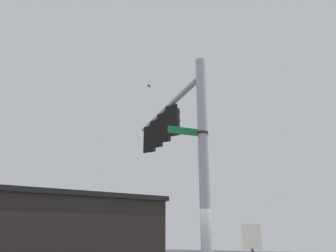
% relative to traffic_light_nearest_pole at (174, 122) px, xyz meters
% --- Properties ---
extents(signal_pole, '(0.31, 0.31, 7.35)m').
position_rel_traffic_light_nearest_pole_xyz_m(signal_pole, '(1.91, -1.35, -2.26)').
color(signal_pole, '#ADB2B7').
rests_on(signal_pole, ground).
extents(mast_arm, '(5.15, 3.69, 0.20)m').
position_rel_traffic_light_nearest_pole_xyz_m(mast_arm, '(-0.61, 0.41, 0.80)').
color(mast_arm, '#ADB2B7').
extents(traffic_light_nearest_pole, '(0.54, 0.49, 1.31)m').
position_rel_traffic_light_nearest_pole_xyz_m(traffic_light_nearest_pole, '(0.00, 0.00, 0.00)').
color(traffic_light_nearest_pole, black).
extents(traffic_light_mid_inner, '(0.54, 0.49, 1.31)m').
position_rel_traffic_light_nearest_pole_xyz_m(traffic_light_mid_inner, '(-0.75, 0.52, 0.00)').
color(traffic_light_mid_inner, black).
extents(traffic_light_mid_outer, '(0.54, 0.49, 1.31)m').
position_rel_traffic_light_nearest_pole_xyz_m(traffic_light_mid_outer, '(-1.50, 1.05, 0.00)').
color(traffic_light_mid_outer, black).
extents(traffic_light_arm_end, '(0.54, 0.49, 1.31)m').
position_rel_traffic_light_nearest_pole_xyz_m(traffic_light_arm_end, '(-2.25, 1.57, 0.00)').
color(traffic_light_arm_end, black).
extents(street_name_sign, '(0.85, 1.13, 0.22)m').
position_rel_traffic_light_nearest_pole_xyz_m(street_name_sign, '(1.75, -1.57, -1.15)').
color(street_name_sign, '#147238').
extents(bird_flying, '(0.20, 0.34, 0.11)m').
position_rel_traffic_light_nearest_pole_xyz_m(bird_flying, '(-3.57, 3.10, 3.65)').
color(bird_flying, '#4C4742').
extents(storefront_building, '(10.42, 12.56, 4.33)m').
position_rel_traffic_light_nearest_pole_xyz_m(storefront_building, '(-10.93, 4.84, -3.76)').
color(storefront_building, '#282321').
rests_on(storefront_building, ground).
extents(historical_marker, '(0.60, 0.08, 2.13)m').
position_rel_traffic_light_nearest_pole_xyz_m(historical_marker, '(2.59, 0.39, -4.54)').
color(historical_marker, '#333333').
rests_on(historical_marker, ground).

